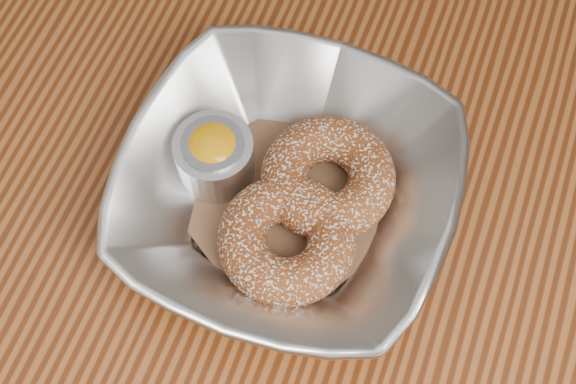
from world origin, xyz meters
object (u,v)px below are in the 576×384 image
(table, at_px, (181,194))
(donut_back, at_px, (328,177))
(serving_bowl, at_px, (288,192))
(ramekin, at_px, (214,155))
(donut_front, at_px, (287,239))

(table, xyz_separation_m, donut_back, (0.13, -0.00, 0.13))
(serving_bowl, height_order, donut_back, serving_bowl)
(donut_back, bearing_deg, serving_bowl, -135.83)
(table, xyz_separation_m, ramekin, (0.05, -0.01, 0.13))
(ramekin, bearing_deg, table, 163.92)
(table, bearing_deg, ramekin, -16.08)
(serving_bowl, bearing_deg, table, 168.42)
(table, distance_m, donut_front, 0.18)
(donut_front, xyz_separation_m, ramekin, (-0.07, 0.04, 0.00))
(donut_back, height_order, ramekin, ramekin)
(serving_bowl, relative_size, donut_back, 2.42)
(donut_front, relative_size, ramekin, 1.68)
(donut_back, relative_size, ramekin, 1.69)
(table, distance_m, donut_back, 0.18)
(serving_bowl, xyz_separation_m, donut_front, (0.01, -0.03, -0.00))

